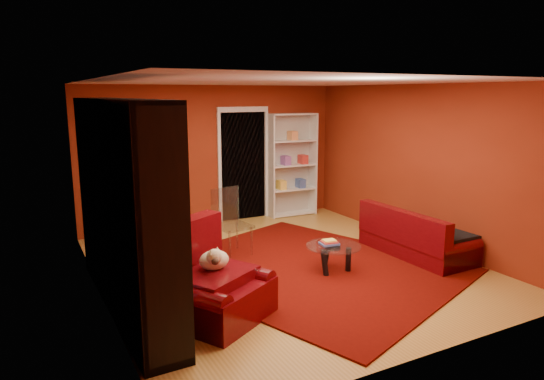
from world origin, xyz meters
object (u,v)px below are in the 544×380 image
white_bookshelf (292,165)px  dog (214,260)px  sofa (417,231)px  gift_box_red (196,232)px  christmas_tree (152,188)px  acrylic_chair (233,226)px  rug (309,268)px  armchair (215,281)px  gift_box_green (197,228)px  media_unit (123,207)px  gift_box_teal (165,232)px  coffee_table (333,258)px

white_bookshelf → dog: 4.72m
sofa → gift_box_red: bearing=46.0°
christmas_tree → acrylic_chair: bearing=-58.1°
rug → armchair: bearing=-155.2°
gift_box_green → white_bookshelf: white_bookshelf is taller
christmas_tree → gift_box_green: size_ratio=7.09×
dog → white_bookshelf: bearing=19.4°
rug → dog: (-1.70, -0.72, 0.63)m
rug → gift_box_green: 2.50m
media_unit → white_bookshelf: size_ratio=1.47×
dog → acrylic_chair: bearing=30.8°
christmas_tree → gift_box_teal: christmas_tree is taller
dog → acrylic_chair: acrylic_chair is taller
gift_box_red → white_bookshelf: (2.27, 0.61, 0.93)m
media_unit → gift_box_teal: (1.08, 2.34, -1.04)m
acrylic_chair → gift_box_green: bearing=85.7°
rug → gift_box_green: gift_box_green is taller
media_unit → gift_box_red: size_ratio=15.07×
media_unit → sofa: (4.29, -0.19, -0.82)m
gift_box_teal → rug: bearing=-57.8°
sofa → media_unit: bearing=86.3°
media_unit → sofa: 4.38m
coffee_table → media_unit: bearing=176.1°
dog → gift_box_teal: bearing=55.1°
rug → armchair: armchair is taller
rug → armchair: 1.93m
media_unit → gift_box_green: media_unit is taller
gift_box_teal → sofa: sofa is taller
acrylic_chair → coffee_table: bearing=-63.4°
christmas_tree → armchair: 3.25m
gift_box_red → dog: (-0.80, -2.95, 0.54)m
acrylic_chair → gift_box_teal: bearing=110.0°
sofa → coffee_table: bearing=88.6°
armchair → sofa: bearing=-21.1°
sofa → coffee_table: (-1.54, 0.00, -0.18)m
coffee_table → acrylic_chair: acrylic_chair is taller
dog → gift_box_green: bearing=44.6°
gift_box_teal → coffee_table: bearing=-56.5°
christmas_tree → armchair: (-0.14, -3.21, -0.46)m
rug → acrylic_chair: size_ratio=4.10×
sofa → gift_box_teal: bearing=50.6°
media_unit → christmas_tree: bearing=67.8°
media_unit → gift_box_green: 3.12m
rug → sofa: sofa is taller
gift_box_red → sofa: 3.66m
rug → white_bookshelf: white_bookshelf is taller
christmas_tree → white_bookshelf: (2.95, 0.42, 0.13)m
christmas_tree → gift_box_green: bearing=-5.5°
white_bookshelf → armchair: bearing=-128.0°
dog → acrylic_chair: (0.98, 1.76, -0.18)m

